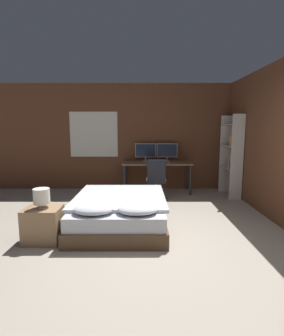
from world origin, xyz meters
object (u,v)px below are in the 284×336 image
(bed, at_px, (120,211))
(bedside_lamp, at_px, (42,196))
(office_chair, at_px, (156,185))
(bookshelf, at_px, (232,152))
(monitor_right, at_px, (167,151))
(keyboard, at_px, (157,163))
(monitor_left, at_px, (146,151))
(nightstand, at_px, (43,225))
(desk, at_px, (157,166))
(computer_mouse, at_px, (169,163))

(bed, distance_m, bedside_lamp, 1.27)
(office_chair, xyz_separation_m, bookshelf, (1.78, 0.44, 0.66))
(bed, height_order, monitor_right, monitor_right)
(bed, bearing_deg, keyboard, 70.13)
(monitor_left, distance_m, monitor_right, 0.55)
(nightstand, distance_m, monitor_right, 3.80)
(bedside_lamp, xyz_separation_m, bookshelf, (3.47, 2.50, 0.38))
(bedside_lamp, bearing_deg, nightstand, 180.00)
(monitor_left, xyz_separation_m, keyboard, (0.27, -0.48, -0.25))
(office_chair, bearing_deg, nightstand, -129.40)
(monitor_right, relative_size, bookshelf, 0.28)
(desk, height_order, office_chair, office_chair)
(desk, relative_size, computer_mouse, 23.99)
(bed, bearing_deg, office_chair, 65.13)
(bed, distance_m, nightstand, 1.20)
(bedside_lamp, height_order, computer_mouse, computer_mouse)
(monitor_left, xyz_separation_m, computer_mouse, (0.54, -0.48, -0.24))
(keyboard, bearing_deg, computer_mouse, 0.00)
(office_chair, bearing_deg, desk, 85.75)
(monitor_left, bearing_deg, keyboard, -60.34)
(bed, relative_size, desk, 1.14)
(bed, height_order, keyboard, keyboard)
(keyboard, relative_size, computer_mouse, 5.06)
(monitor_right, relative_size, computer_mouse, 7.44)
(monitor_right, relative_size, office_chair, 0.56)
(desk, relative_size, monitor_right, 3.22)
(bookshelf, bearing_deg, office_chair, -166.09)
(monitor_left, height_order, bookshelf, bookshelf)
(desk, xyz_separation_m, monitor_left, (-0.27, 0.24, 0.34))
(nightstand, bearing_deg, keyboard, 56.37)
(desk, bearing_deg, office_chair, -94.25)
(bed, xyz_separation_m, desk, (0.73, 2.25, 0.43))
(monitor_left, distance_m, office_chair, 1.25)
(monitor_right, distance_m, bookshelf, 1.57)
(bedside_lamp, bearing_deg, monitor_left, 64.63)
(monitor_left, bearing_deg, bookshelf, -17.19)
(monitor_left, relative_size, keyboard, 1.47)
(bed, xyz_separation_m, monitor_right, (1.00, 2.50, 0.76))
(desk, distance_m, office_chair, 0.87)
(nightstand, bearing_deg, monitor_left, 64.63)
(nightstand, bearing_deg, office_chair, 50.60)
(nightstand, relative_size, desk, 0.29)
(nightstand, xyz_separation_m, monitor_right, (2.03, 3.12, 0.76))
(desk, distance_m, keyboard, 0.26)
(monitor_left, bearing_deg, bedside_lamp, -115.37)
(bedside_lamp, bearing_deg, desk, 58.63)
(bed, relative_size, keyboard, 5.38)
(bedside_lamp, relative_size, monitor_left, 0.53)
(monitor_left, relative_size, monitor_right, 1.00)
(bedside_lamp, bearing_deg, computer_mouse, 52.53)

